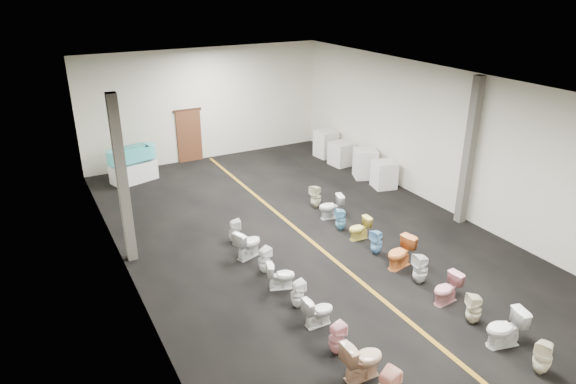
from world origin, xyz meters
The scene contains 36 objects.
floor centered at (0.00, 0.00, 0.00)m, with size 16.00×16.00×0.00m, color black.
ceiling centered at (0.00, 0.00, 4.50)m, with size 16.00×16.00×0.00m, color black.
wall_back centered at (0.00, 8.00, 2.25)m, with size 10.00×10.00×0.00m, color beige.
wall_front centered at (0.00, -8.00, 2.25)m, with size 10.00×10.00×0.00m, color beige.
wall_left centered at (-5.00, 0.00, 2.25)m, with size 16.00×16.00×0.00m, color beige.
wall_right centered at (5.00, 0.00, 2.25)m, with size 16.00×16.00×0.00m, color beige.
aisle_stripe centered at (0.00, 0.00, 0.00)m, with size 0.12×15.60×0.01m, color #8C6114.
back_door centered at (-0.80, 7.94, 1.05)m, with size 1.00×0.10×2.10m, color #562D19.
door_frame centered at (-0.80, 7.95, 2.12)m, with size 1.15×0.08×0.10m, color #331C11.
column_left centered at (-4.75, 1.00, 2.25)m, with size 0.25×0.25×4.50m, color #59544C.
column_right centered at (4.75, -1.50, 2.25)m, with size 0.25×0.25×4.50m, color #59544C.
display_table centered at (-3.38, 6.72, 0.35)m, with size 1.59×0.80×0.71m, color white.
bathtub centered at (-3.38, 6.72, 1.07)m, with size 1.83×0.93×0.55m.
appliance_crate_a centered at (4.40, 1.85, 0.48)m, with size 0.75×0.75×0.97m, color silver.
appliance_crate_b centered at (4.40, 2.99, 0.55)m, with size 0.80×0.80×1.10m, color silver.
appliance_crate_c centered at (4.40, 4.59, 0.46)m, with size 0.81×0.81×0.92m, color silver.
appliance_crate_d centered at (4.40, 5.77, 0.56)m, with size 0.78×0.78×1.11m, color silver.
toilet_left_2 centered at (-1.93, -5.58, 0.42)m, with size 0.47×0.82×0.84m, color #E2B38F.
toilet_left_3 centered at (-1.98, -4.78, 0.35)m, with size 0.32×0.32×0.70m, color #FBB2BA.
toilet_left_4 centered at (-1.82, -3.82, 0.35)m, with size 0.39×0.69×0.70m, color white.
toilet_left_5 centered at (-1.90, -3.04, 0.34)m, with size 0.31×0.31×0.68m, color white.
toilet_left_6 centered at (-1.88, -2.16, 0.35)m, with size 0.39×0.68×0.69m, color white.
toilet_left_7 centered at (-1.91, -1.31, 0.35)m, with size 0.31×0.32×0.69m, color white.
toilet_left_8 centered at (-1.96, -0.41, 0.40)m, with size 0.45×0.79×0.81m, color silver.
toilet_left_9 centered at (-1.97, 0.51, 0.36)m, with size 0.32×0.33×0.72m, color white.
toilet_right_0 centered at (1.15, -7.11, 0.38)m, with size 0.34×0.35×0.75m, color #F1E7C5.
toilet_right_1 centered at (1.18, -6.21, 0.41)m, with size 0.46×0.81×0.82m, color white.
toilet_right_2 centered at (1.19, -5.38, 0.36)m, with size 0.33×0.33×0.72m, color beige.
toilet_right_3 centered at (1.23, -4.53, 0.36)m, with size 0.41×0.71×0.73m, color pink.
toilet_right_4 centered at (1.25, -3.60, 0.40)m, with size 0.36×0.37×0.80m, color silver.
toilet_right_5 centered at (1.31, -2.77, 0.41)m, with size 0.46×0.81×0.82m, color orange.
toilet_right_6 centered at (1.20, -1.91, 0.36)m, with size 0.32×0.33×0.71m, color #72B1DB.
toilet_right_7 centered at (1.30, -0.99, 0.33)m, with size 0.37×0.65×0.66m, color #EDD95B.
toilet_right_8 centered at (1.14, -0.25, 0.34)m, with size 0.31×0.32×0.69m, color #70B4D8.
toilet_right_9 centered at (1.32, 0.58, 0.39)m, with size 0.43×0.76×0.77m, color silver.
toilet_right_10 centered at (1.32, 1.49, 0.39)m, with size 0.35×0.36×0.78m, color beige.
Camera 1 is at (-6.77, -11.64, 7.03)m, focal length 32.00 mm.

